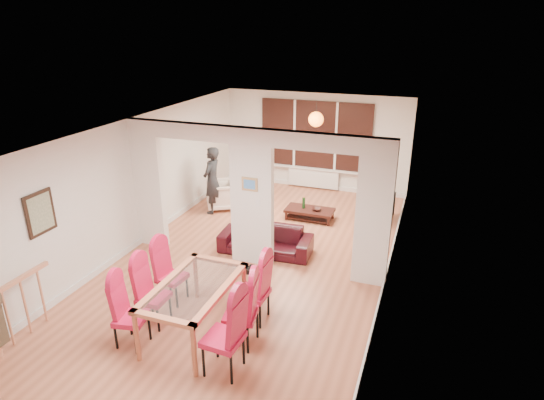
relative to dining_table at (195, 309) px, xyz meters
The scene contains 24 objects.
floor 2.31m from the dining_table, 90.63° to the left, with size 5.00×9.00×0.01m, color #B8694A.
room_walls 2.45m from the dining_table, 90.63° to the left, with size 5.00×9.00×2.60m, color silver, non-canonical shape.
divider_wall 2.45m from the dining_table, 90.63° to the left, with size 5.00×0.18×2.60m, color white.
bay_window_blinds 6.81m from the dining_table, 90.21° to the left, with size 3.00×0.08×1.80m, color black.
radiator 6.68m from the dining_table, 90.21° to the left, with size 1.40×0.08×0.50m, color white.
pendant_light 5.85m from the dining_table, 87.18° to the left, with size 0.36×0.36×0.36m, color orange.
stair_newel 2.46m from the dining_table, 157.95° to the right, with size 0.40×1.20×1.10m, color tan, non-canonical shape.
wall_poster 2.77m from the dining_table, behind, with size 0.04×0.52×0.67m, color gray.
pillar_photo 2.49m from the dining_table, 90.65° to the left, with size 0.30×0.03×0.25m, color #4C8CD8.
dining_table is the anchor object (origin of this frame).
dining_chair_la 0.90m from the dining_table, 142.01° to the right, with size 0.41×0.41×1.02m, color #BC133B, non-canonical shape.
dining_chair_lb 0.70m from the dining_table, behind, with size 0.41×0.41×1.03m, color #BC133B, non-canonical shape.
dining_chair_lc 0.96m from the dining_table, 141.63° to the left, with size 0.41×0.41×1.02m, color #BC133B, non-canonical shape.
dining_chair_ra 0.96m from the dining_table, 38.34° to the right, with size 0.47×0.47×1.18m, color #BC133B, non-canonical shape.
dining_chair_rb 0.74m from the dining_table, ahead, with size 0.44×0.44×1.10m, color #BC133B, non-canonical shape.
dining_chair_rc 0.90m from the dining_table, 40.33° to the left, with size 0.44×0.44×1.09m, color #BC133B, non-canonical shape.
sofa 2.72m from the dining_table, 88.52° to the left, with size 1.82×0.71×0.53m, color black.
armchair 4.87m from the dining_table, 111.33° to the left, with size 0.75×0.73×0.68m, color beige.
person 4.62m from the dining_table, 113.68° to the left, with size 0.39×0.59×1.62m, color black.
television 5.48m from the dining_table, 68.88° to the left, with size 0.13×1.01×0.58m, color black.
coffee_table 4.62m from the dining_table, 84.35° to the left, with size 1.11×0.56×0.26m, color #341611, non-canonical shape.
bottle 4.61m from the dining_table, 86.22° to the left, with size 0.07×0.07×0.27m, color #143F19.
bowl 4.61m from the dining_table, 82.24° to the left, with size 0.20×0.20×0.05m, color #341611.
shoes 1.92m from the dining_table, 89.42° to the left, with size 0.22×0.24×0.09m, color black, non-canonical shape.
Camera 1 is at (2.99, -7.14, 4.27)m, focal length 30.00 mm.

